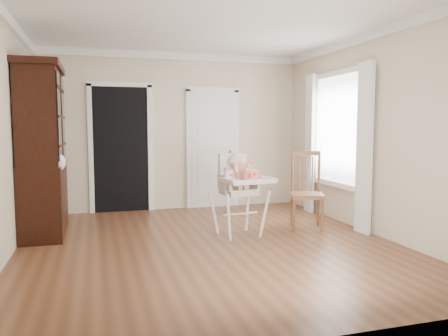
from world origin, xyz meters
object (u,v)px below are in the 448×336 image
object	(u,v)px
sippy_cup	(227,174)
dining_chair	(307,193)
high_chair	(239,184)
china_cabinet	(42,150)
cake	(251,175)

from	to	relation	value
sippy_cup	dining_chair	size ratio (longest dim) A/B	0.18
high_chair	china_cabinet	world-z (taller)	china_cabinet
china_cabinet	high_chair	bearing A→B (deg)	-18.04
cake	sippy_cup	bearing A→B (deg)	162.36
high_chair	china_cabinet	distance (m)	2.64
cake	china_cabinet	size ratio (longest dim) A/B	0.12
sippy_cup	dining_chair	distance (m)	1.36
cake	dining_chair	world-z (taller)	dining_chair
cake	high_chair	bearing A→B (deg)	104.40
cake	sippy_cup	distance (m)	0.30
china_cabinet	dining_chair	world-z (taller)	china_cabinet
sippy_cup	china_cabinet	distance (m)	2.48
cake	dining_chair	bearing A→B (deg)	22.43
high_chair	sippy_cup	distance (m)	0.33
china_cabinet	dining_chair	size ratio (longest dim) A/B	2.07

